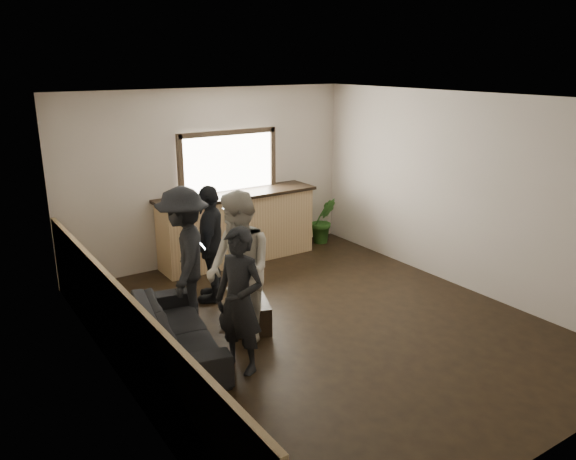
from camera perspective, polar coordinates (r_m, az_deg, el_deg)
ground at (r=7.21m, az=3.26°, el=-9.57°), size 5.00×6.00×0.01m
room_shell at (r=6.29m, az=-1.91°, el=0.79°), size 5.01×6.01×2.80m
bar_counter at (r=9.26m, az=-5.19°, el=0.73°), size 2.70×0.68×2.13m
sofa at (r=6.55m, az=-11.28°, el=-10.03°), size 1.10×2.04×0.57m
coffee_table at (r=7.16m, az=-4.03°, el=-8.22°), size 0.69×0.91×0.36m
cup_a at (r=7.22m, az=-5.38°, el=-6.01°), size 0.19×0.19×0.11m
cup_b at (r=6.98m, az=-3.19°, el=-6.84°), size 0.14×0.14×0.10m
potted_plant at (r=10.20m, az=3.61°, el=0.99°), size 0.54×0.48×0.84m
person_a at (r=5.93m, az=-4.94°, el=-7.19°), size 0.59×0.69×1.59m
person_b at (r=6.48m, az=-5.01°, el=-4.00°), size 0.74×0.92×1.81m
person_c at (r=7.10m, az=-10.49°, el=-2.61°), size 1.09×1.30×1.75m
person_d at (r=7.71m, az=-7.83°, el=-1.37°), size 0.86×1.01×1.63m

